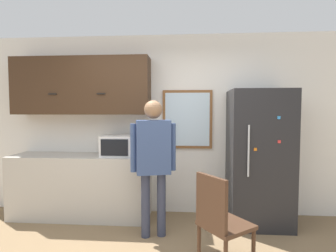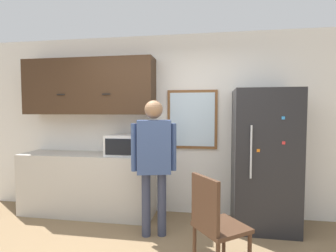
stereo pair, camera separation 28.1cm
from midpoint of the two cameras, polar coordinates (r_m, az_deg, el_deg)
back_wall at (r=4.02m, az=-2.91°, el=0.28°), size 6.00×0.06×2.70m
counter at (r=4.19m, az=-20.26°, el=-12.16°), size 2.01×0.56×0.92m
upper_cabinets at (r=4.15m, az=-20.12°, el=8.13°), size 2.01×0.38×0.83m
microwave at (r=3.86m, az=-12.13°, el=-4.19°), size 0.54×0.42×0.29m
person at (r=3.24m, az=-5.71°, el=-6.18°), size 0.55×0.31×1.69m
refrigerator at (r=3.76m, az=17.18°, el=-6.64°), size 0.81×0.69×1.84m
chair at (r=2.74m, az=8.12°, el=-19.29°), size 0.61×0.61×0.95m
window at (r=3.94m, az=2.19°, el=1.45°), size 0.74×0.05×0.88m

